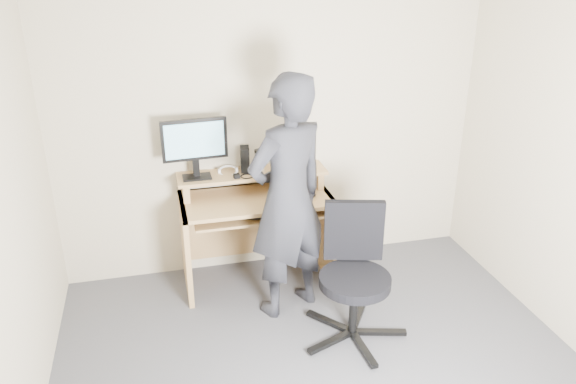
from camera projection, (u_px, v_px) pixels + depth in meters
name	position (u px, v px, depth m)	size (l,w,h in m)	color
back_wall	(272.00, 124.00, 4.56)	(3.50, 0.02, 2.50)	#BDB496
desk	(255.00, 216.00, 4.60)	(1.20, 0.60, 0.91)	tan
monitor	(195.00, 143.00, 4.28)	(0.50, 0.14, 0.48)	black
external_drive	(245.00, 159.00, 4.50)	(0.07, 0.13, 0.20)	black
travel_mug	(259.00, 162.00, 4.47)	(0.08, 0.08, 0.17)	silver
smartphone	(299.00, 168.00, 4.59)	(0.07, 0.13, 0.01)	black
charger	(237.00, 176.00, 4.39)	(0.04, 0.04, 0.04)	black
headphones	(228.00, 171.00, 4.51)	(0.16, 0.16, 0.02)	silver
keyboard	(250.00, 213.00, 4.38)	(0.46, 0.18, 0.03)	black
mouse	(310.00, 195.00, 4.44)	(0.10, 0.06, 0.04)	black
office_chair	(354.00, 269.00, 3.90)	(0.75, 0.73, 0.94)	black
person	(288.00, 199.00, 4.02)	(0.67, 0.44, 1.83)	black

